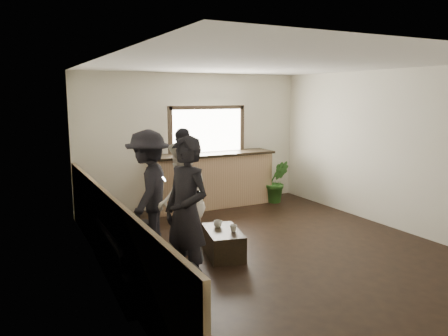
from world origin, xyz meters
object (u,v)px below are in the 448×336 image
sofa (140,253)px  coffee_table (223,243)px  person_b (182,203)px  person_d (184,176)px  cup_b (233,228)px  person_c (149,190)px  potted_plant (277,182)px  person_a (187,213)px  bar_counter (212,177)px  cup_a (218,224)px

sofa → coffee_table: bearing=-79.0°
person_b → person_d: bearing=175.2°
cup_b → person_c: (-0.97, 0.90, 0.49)m
person_b → person_d: (0.78, 1.86, 0.01)m
potted_plant → person_a: size_ratio=0.50×
person_d → sofa: bearing=-2.4°
potted_plant → sofa: bearing=-146.7°
person_a → person_b: (0.22, 0.70, -0.06)m
coffee_table → cup_b: 0.29m
bar_counter → cup_a: size_ratio=21.15×
coffee_table → potted_plant: size_ratio=0.92×
cup_b → potted_plant: 3.46m
cup_b → coffee_table: bearing=127.3°
bar_counter → person_b: (-1.78, -2.72, 0.23)m
person_d → cup_a: bearing=28.6°
cup_b → potted_plant: size_ratio=0.11×
cup_a → potted_plant: 3.33m
bar_counter → sofa: bar_counter is taller
bar_counter → person_c: (-2.00, -1.92, 0.28)m
person_a → person_c: (-0.00, 1.50, -0.01)m
sofa → person_a: person_a is taller
bar_counter → person_a: (-2.00, -3.42, 0.29)m
coffee_table → cup_a: bearing=90.6°
bar_counter → coffee_table: bar_counter is taller
sofa → person_c: (0.45, 0.97, 0.60)m
bar_counter → sofa: 3.81m
bar_counter → cup_b: size_ratio=25.73×
sofa → cup_a: (1.32, 0.37, 0.11)m
cup_a → coffee_table: bearing=-89.4°
person_a → person_c: 1.50m
cup_b → cup_a: bearing=108.8°
person_a → cup_b: bearing=102.2°
sofa → cup_b: bearing=-84.9°
person_b → coffee_table: bearing=110.3°
cup_b → person_b: (-0.75, 0.11, 0.44)m
coffee_table → potted_plant: (2.54, 2.33, 0.28)m
cup_a → person_d: 1.73m
cup_b → person_d: person_d is taller
person_b → cup_b: bearing=100.0°
person_c → cup_a: bearing=86.6°
coffee_table → person_b: size_ratio=0.49×
sofa → person_c: bearing=-22.6°
cup_a → person_c: size_ratio=0.07×
sofa → coffee_table: 1.35m
potted_plant → coffee_table: bearing=-137.4°
bar_counter → person_a: bearing=-120.3°
bar_counter → person_c: size_ratio=1.47×
coffee_table → person_c: size_ratio=0.47×
person_a → person_d: person_a is taller
person_a → person_b: 0.74m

